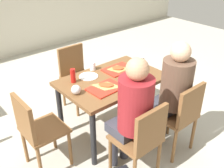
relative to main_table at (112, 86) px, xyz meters
name	(u,v)px	position (x,y,z in m)	size (l,w,h in m)	color
ground_plane	(112,129)	(0.00, 0.00, -0.64)	(10.00, 10.00, 0.02)	#B2AD9E
main_table	(112,86)	(0.00, 0.00, 0.00)	(1.18, 0.77, 0.72)	brown
chair_near_left	(142,138)	(-0.29, -0.77, -0.12)	(0.40, 0.40, 0.87)	brown
chair_near_right	(181,114)	(0.29, -0.77, -0.12)	(0.40, 0.40, 0.87)	brown
chair_far_side	(76,72)	(0.00, 0.77, -0.12)	(0.40, 0.40, 0.87)	brown
chair_left_end	(36,128)	(-0.97, 0.00, -0.12)	(0.40, 0.40, 0.87)	brown
person_in_red	(132,109)	(-0.29, -0.63, 0.13)	(0.32, 0.42, 1.28)	#383842
person_in_brown_jacket	(173,88)	(0.29, -0.63, 0.13)	(0.32, 0.42, 1.28)	#383842
tray_red_near	(106,88)	(-0.21, -0.14, 0.11)	(0.36, 0.26, 0.02)	red
tray_red_far	(119,69)	(0.21, 0.12, 0.11)	(0.36, 0.26, 0.02)	red
paper_plate_center	(89,76)	(-0.18, 0.21, 0.10)	(0.22, 0.22, 0.01)	white
paper_plate_near_edge	(136,80)	(0.18, -0.21, 0.10)	(0.22, 0.22, 0.01)	white
pizza_slice_a	(106,85)	(-0.18, -0.11, 0.12)	(0.26, 0.27, 0.02)	tan
pizza_slice_b	(118,68)	(0.20, 0.12, 0.12)	(0.25, 0.24, 0.02)	#C68C47
plastic_cup_a	(93,66)	(-0.03, 0.33, 0.15)	(0.07, 0.07, 0.10)	white
plastic_cup_b	(134,84)	(0.03, -0.33, 0.15)	(0.07, 0.07, 0.10)	white
soda_can	(141,61)	(0.50, 0.02, 0.16)	(0.07, 0.07, 0.12)	#B7BCC6
condiment_bottle	(73,76)	(-0.38, 0.21, 0.18)	(0.06, 0.06, 0.16)	red
foil_bundle	(76,90)	(-0.50, -0.02, 0.15)	(0.10, 0.10, 0.10)	silver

